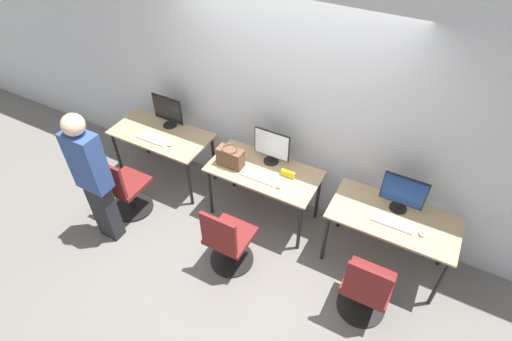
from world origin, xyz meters
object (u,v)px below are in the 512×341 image
keyboard_right (393,222)px  office_chair_center (228,243)px  handbag (230,157)px  mouse_center (279,185)px  person_left (92,176)px  keyboard_center (259,176)px  monitor_right (403,193)px  keyboard_left (153,139)px  monitor_center (272,146)px  mouse_left (170,144)px  mouse_right (422,233)px  office_chair_right (365,291)px  office_chair_left (125,190)px  monitor_left (168,111)px

keyboard_right → office_chair_center: bearing=-152.9°
keyboard_right → handbag: size_ratio=1.36×
mouse_center → person_left: bearing=-150.6°
keyboard_center → monitor_right: size_ratio=0.95×
keyboard_left → monitor_center: monitor_center is taller
mouse_left → handbag: bearing=2.5°
keyboard_center → mouse_right: size_ratio=4.53×
keyboard_left → office_chair_right: (2.89, -0.54, -0.38)m
mouse_center → handbag: bearing=175.1°
keyboard_right → keyboard_center: bearing=-178.3°
keyboard_left → office_chair_left: office_chair_left is taller
office_chair_left → office_chair_center: 1.49m
keyboard_center → monitor_center: bearing=90.0°
monitor_right → office_chair_center: bearing=-146.6°
handbag → keyboard_left: bearing=-177.5°
keyboard_left → office_chair_left: bearing=-92.4°
mouse_left → mouse_right: (2.94, 0.04, 0.00)m
mouse_left → mouse_right: size_ratio=1.00×
person_left → mouse_center: bearing=29.4°
mouse_left → monitor_center: 1.26m
keyboard_center → handbag: (-0.38, 0.03, 0.11)m
mouse_right → office_chair_right: size_ratio=0.10×
monitor_left → monitor_right: same height
person_left → monitor_left: bearing=91.1°
monitor_center → monitor_right: size_ratio=1.00×
monitor_left → monitor_center: size_ratio=1.00×
person_left → monitor_center: (1.43, 1.28, 0.03)m
monitor_right → office_chair_right: size_ratio=0.48×
person_left → monitor_right: bearing=23.3°
person_left → monitor_center: size_ratio=3.92×
monitor_left → office_chair_right: size_ratio=0.48×
keyboard_right → handbag: 1.84m
monitor_left → mouse_left: 0.46m
mouse_left → monitor_right: size_ratio=0.21×
keyboard_left → handbag: 1.08m
office_chair_center → monitor_right: monitor_right is taller
person_left → handbag: 1.46m
person_left → mouse_right: person_left is taller
keyboard_left → mouse_center: bearing=-0.3°
monitor_left → office_chair_center: bearing=-34.7°
monitor_left → handbag: size_ratio=1.43×
mouse_right → office_chair_center: bearing=-157.2°
mouse_left → handbag: 0.83m
person_left → keyboard_center: bearing=34.5°
mouse_left → person_left: 1.01m
keyboard_left → monitor_center: bearing=12.4°
monitor_left → keyboard_left: monitor_left is taller
monitor_right → mouse_center: bearing=-166.5°
mouse_left → office_chair_center: office_chair_center is taller
keyboard_center → keyboard_right: size_ratio=1.00×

